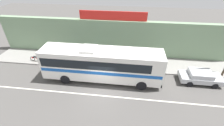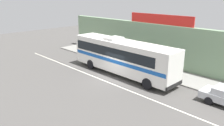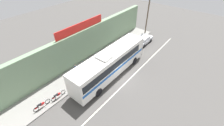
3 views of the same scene
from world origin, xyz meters
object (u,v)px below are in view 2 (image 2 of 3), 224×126
(intercity_bus, at_px, (122,55))
(pedestrian_far_right, at_px, (161,64))
(motorcycle_orange, at_px, (87,51))
(pedestrian_far_left, at_px, (124,55))
(motorcycle_green, at_px, (109,57))
(pedestrian_by_curb, at_px, (124,53))
(motorcycle_red, at_px, (95,54))

(intercity_bus, relative_size, pedestrian_far_right, 7.56)
(motorcycle_orange, bearing_deg, pedestrian_far_left, 4.85)
(motorcycle_orange, bearing_deg, pedestrian_far_right, 3.83)
(motorcycle_green, bearing_deg, motorcycle_orange, 179.26)
(motorcycle_green, xyz_separation_m, pedestrian_far_right, (7.04, 0.83, 0.52))
(pedestrian_by_curb, height_order, pedestrian_far_right, same)
(motorcycle_red, xyz_separation_m, pedestrian_far_right, (9.58, 1.02, 0.52))
(motorcycle_orange, xyz_separation_m, motorcycle_red, (1.91, -0.25, 0.00))
(intercity_bus, height_order, pedestrian_far_right, intercity_bus)
(motorcycle_orange, bearing_deg, motorcycle_green, -0.74)
(motorcycle_green, xyz_separation_m, pedestrian_by_curb, (1.44, 1.25, 0.52))
(motorcycle_red, bearing_deg, pedestrian_far_right, 6.06)
(motorcycle_orange, distance_m, pedestrian_by_curb, 6.03)
(motorcycle_green, distance_m, pedestrian_far_right, 7.11)
(intercity_bus, bearing_deg, pedestrian_by_curb, 129.01)
(pedestrian_far_left, bearing_deg, motorcycle_green, -163.15)
(motorcycle_orange, xyz_separation_m, pedestrian_far_left, (6.44, 0.55, 0.48))
(motorcycle_orange, height_order, pedestrian_by_curb, pedestrian_by_curb)
(pedestrian_far_left, distance_m, pedestrian_far_right, 5.05)
(pedestrian_by_curb, distance_m, pedestrian_far_right, 5.62)
(motorcycle_orange, xyz_separation_m, pedestrian_by_curb, (5.89, 1.19, 0.52))
(pedestrian_by_curb, xyz_separation_m, pedestrian_far_right, (5.60, -0.43, -0.00))
(intercity_bus, distance_m, motorcycle_orange, 9.18)
(motorcycle_red, height_order, pedestrian_far_left, pedestrian_far_left)
(motorcycle_green, height_order, motorcycle_red, same)
(intercity_bus, height_order, motorcycle_red, intercity_bus)
(pedestrian_far_left, bearing_deg, motorcycle_red, -170.05)
(pedestrian_far_right, bearing_deg, motorcycle_red, -173.94)
(intercity_bus, relative_size, motorcycle_orange, 6.30)
(motorcycle_green, xyz_separation_m, motorcycle_red, (-2.54, -0.19, 0.00))
(pedestrian_by_curb, bearing_deg, motorcycle_red, -160.07)
(motorcycle_green, bearing_deg, motorcycle_red, -175.70)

